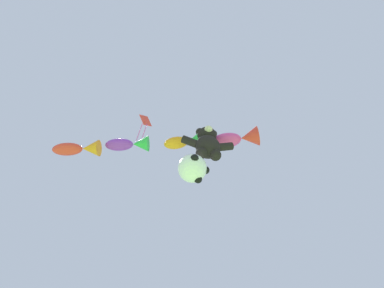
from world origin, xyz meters
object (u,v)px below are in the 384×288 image
at_px(fish_kite_violet, 130,144).
at_px(fish_kite_crimson, 79,149).
at_px(fish_kite_tangerine, 185,142).
at_px(fish_kite_magenta, 238,139).
at_px(teddy_bear_kite, 207,143).
at_px(soccer_ball_kite, 193,168).
at_px(diamond_kite, 145,123).

distance_m(fish_kite_violet, fish_kite_crimson, 2.25).
height_order(fish_kite_tangerine, fish_kite_violet, fish_kite_tangerine).
distance_m(fish_kite_magenta, fish_kite_crimson, 7.19).
xyz_separation_m(teddy_bear_kite, fish_kite_magenta, (1.51, 0.13, 1.11)).
xyz_separation_m(soccer_ball_kite, diamond_kite, (-2.40, 0.75, 4.76)).
height_order(fish_kite_violet, diamond_kite, diamond_kite).
bearing_deg(soccer_ball_kite, fish_kite_magenta, -0.63).
height_order(teddy_bear_kite, fish_kite_magenta, fish_kite_magenta).
distance_m(soccer_ball_kite, fish_kite_violet, 3.66).
xyz_separation_m(teddy_bear_kite, diamond_kite, (-3.02, 0.91, 2.90)).
bearing_deg(fish_kite_crimson, fish_kite_tangerine, -11.27).
height_order(fish_kite_magenta, fish_kite_violet, fish_kite_magenta).
distance_m(fish_kite_magenta, diamond_kite, 4.93).
height_order(fish_kite_violet, fish_kite_crimson, fish_kite_violet).
bearing_deg(fish_kite_violet, soccer_ball_kite, -14.60).
distance_m(fish_kite_magenta, fish_kite_tangerine, 2.47).
height_order(soccer_ball_kite, diamond_kite, diamond_kite).
xyz_separation_m(fish_kite_magenta, fish_kite_violet, (-4.85, 0.73, -0.64)).
height_order(fish_kite_crimson, diamond_kite, diamond_kite).
bearing_deg(fish_kite_violet, fish_kite_tangerine, -9.97).
bearing_deg(fish_kite_magenta, soccer_ball_kite, 179.37).
xyz_separation_m(fish_kite_magenta, fish_kite_tangerine, (-2.42, 0.30, -0.43)).
xyz_separation_m(fish_kite_tangerine, diamond_kite, (-2.12, 0.47, 2.22)).
relative_size(teddy_bear_kite, fish_kite_crimson, 1.06).
xyz_separation_m(teddy_bear_kite, fish_kite_tangerine, (-0.90, 0.44, 0.68)).
xyz_separation_m(soccer_ball_kite, fish_kite_violet, (-2.72, 0.71, 2.34)).
bearing_deg(fish_kite_crimson, fish_kite_magenta, -9.87).
height_order(teddy_bear_kite, fish_kite_crimson, teddy_bear_kite).
relative_size(teddy_bear_kite, diamond_kite, 0.85).
xyz_separation_m(fish_kite_magenta, fish_kite_crimson, (-7.04, 1.23, -0.82)).
height_order(soccer_ball_kite, fish_kite_tangerine, fish_kite_tangerine).
xyz_separation_m(soccer_ball_kite, fish_kite_magenta, (2.13, -0.02, 2.98)).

